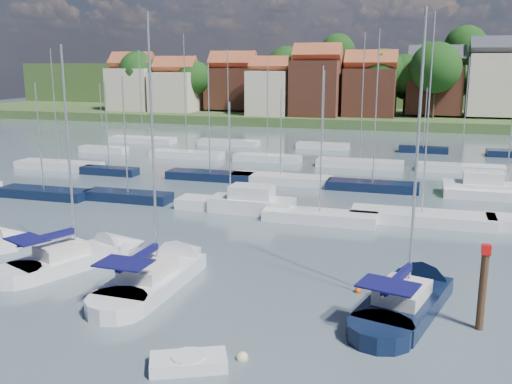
% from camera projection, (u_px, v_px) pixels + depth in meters
% --- Properties ---
extents(ground, '(260.00, 260.00, 0.00)m').
position_uv_depth(ground, '(349.00, 172.00, 64.54)').
color(ground, '#4C5C67').
rests_on(ground, ground).
extents(sailboat_left, '(6.70, 10.68, 14.25)m').
position_uv_depth(sailboat_left, '(86.00, 256.00, 35.40)').
color(sailboat_left, silver).
rests_on(sailboat_left, ground).
extents(sailboat_centre, '(3.49, 11.84, 15.94)m').
position_uv_depth(sailboat_centre, '(166.00, 271.00, 32.85)').
color(sailboat_centre, silver).
rests_on(sailboat_centre, ground).
extents(sailboat_navy, '(5.84, 11.83, 15.85)m').
position_uv_depth(sailboat_navy, '(413.00, 295.00, 29.48)').
color(sailboat_navy, black).
rests_on(sailboat_navy, ground).
extents(tender, '(3.41, 2.60, 0.67)m').
position_uv_depth(tender, '(189.00, 362.00, 23.05)').
color(tender, silver).
rests_on(tender, ground).
extents(timber_piling, '(0.40, 0.40, 6.35)m').
position_uv_depth(timber_piling, '(481.00, 308.00, 26.27)').
color(timber_piling, '#4C331E').
rests_on(timber_piling, ground).
extents(buoy_c, '(0.47, 0.47, 0.47)m').
position_uv_depth(buoy_c, '(131.00, 318.00, 27.69)').
color(buoy_c, '#D85914').
rests_on(buoy_c, ground).
extents(buoy_d, '(0.50, 0.50, 0.50)m').
position_uv_depth(buoy_d, '(242.00, 360.00, 23.77)').
color(buoy_d, beige).
rests_on(buoy_d, ground).
extents(buoy_e, '(0.41, 0.41, 0.41)m').
position_uv_depth(buoy_e, '(358.00, 292.00, 30.76)').
color(buoy_e, '#D85914').
rests_on(buoy_e, ground).
extents(marina_field, '(79.62, 41.41, 15.93)m').
position_uv_depth(marina_field, '(361.00, 178.00, 59.37)').
color(marina_field, silver).
rests_on(marina_field, ground).
extents(far_shore_town, '(212.46, 90.00, 22.27)m').
position_uv_depth(far_shore_town, '(406.00, 92.00, 149.44)').
color(far_shore_town, '#3C572B').
rests_on(far_shore_town, ground).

